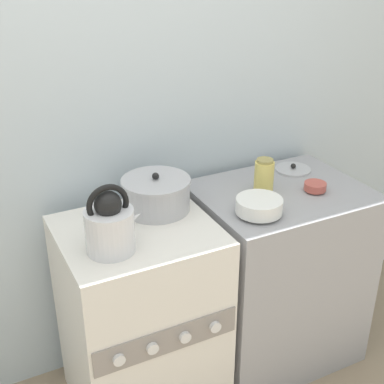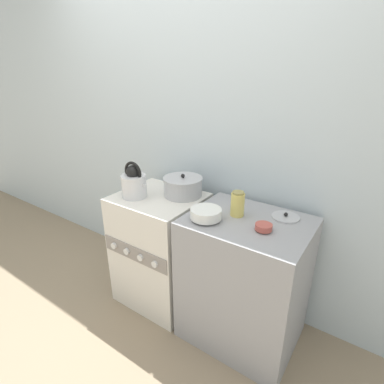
# 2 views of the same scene
# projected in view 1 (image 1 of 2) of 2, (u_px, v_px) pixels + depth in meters

# --- Properties ---
(wall_back) EXTENTS (7.00, 0.06, 2.50)m
(wall_back) POSITION_uv_depth(u_px,v_px,m) (98.00, 101.00, 2.12)
(wall_back) COLOR silver
(wall_back) RESTS_ON ground_plane
(stove) EXTENTS (0.58, 0.55, 0.86)m
(stove) POSITION_uv_depth(u_px,v_px,m) (142.00, 320.00, 2.18)
(stove) COLOR silver
(stove) RESTS_ON ground_plane
(counter) EXTENTS (0.71, 0.56, 0.86)m
(counter) POSITION_uv_depth(u_px,v_px,m) (276.00, 274.00, 2.47)
(counter) COLOR #99999E
(counter) RESTS_ON ground_plane
(kettle) EXTENTS (0.21, 0.17, 0.25)m
(kettle) POSITION_uv_depth(u_px,v_px,m) (110.00, 225.00, 1.82)
(kettle) COLOR silver
(kettle) RESTS_ON stove
(cooking_pot) EXTENTS (0.27, 0.27, 0.16)m
(cooking_pot) POSITION_uv_depth(u_px,v_px,m) (156.00, 194.00, 2.11)
(cooking_pot) COLOR #B2B2B7
(cooking_pot) RESTS_ON stove
(enamel_bowl) EXTENTS (0.18, 0.18, 0.07)m
(enamel_bowl) POSITION_uv_depth(u_px,v_px,m) (259.00, 206.00, 2.07)
(enamel_bowl) COLOR white
(enamel_bowl) RESTS_ON counter
(small_ceramic_bowl) EXTENTS (0.09, 0.09, 0.04)m
(small_ceramic_bowl) POSITION_uv_depth(u_px,v_px,m) (315.00, 186.00, 2.26)
(small_ceramic_bowl) COLOR #B75147
(small_ceramic_bowl) RESTS_ON counter
(storage_jar) EXTENTS (0.08, 0.08, 0.15)m
(storage_jar) POSITION_uv_depth(u_px,v_px,m) (264.00, 177.00, 2.23)
(storage_jar) COLOR #E0CC66
(storage_jar) RESTS_ON counter
(loose_pot_lid) EXTENTS (0.16, 0.16, 0.03)m
(loose_pot_lid) POSITION_uv_depth(u_px,v_px,m) (293.00, 169.00, 2.46)
(loose_pot_lid) COLOR #B2B2B7
(loose_pot_lid) RESTS_ON counter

